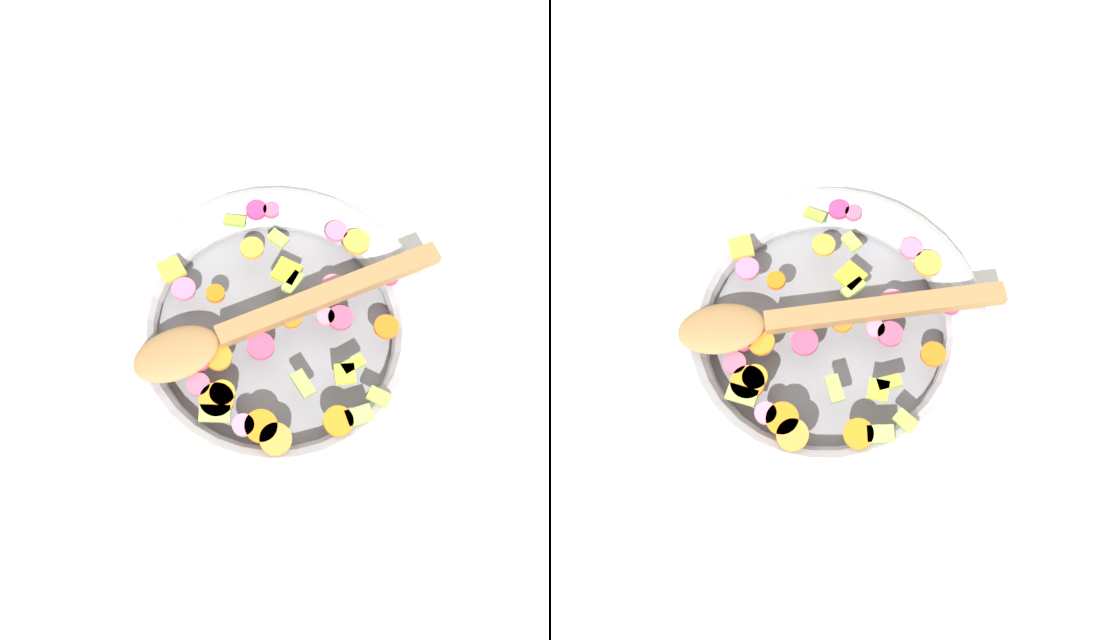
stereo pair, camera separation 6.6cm
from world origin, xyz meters
The scene contains 4 objects.
ground_plane centered at (0.00, 0.00, 0.00)m, with size 4.00×4.00×0.00m, color silver.
skillet centered at (0.00, 0.00, 0.02)m, with size 0.36×0.36×0.05m.
chopped_vegetables centered at (-0.01, 0.02, 0.05)m, with size 0.29×0.28×0.01m.
wooden_spoon centered at (0.01, 0.01, 0.06)m, with size 0.26×0.28×0.01m.
Camera 1 is at (-0.11, 0.23, 0.66)m, focal length 35.00 mm.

